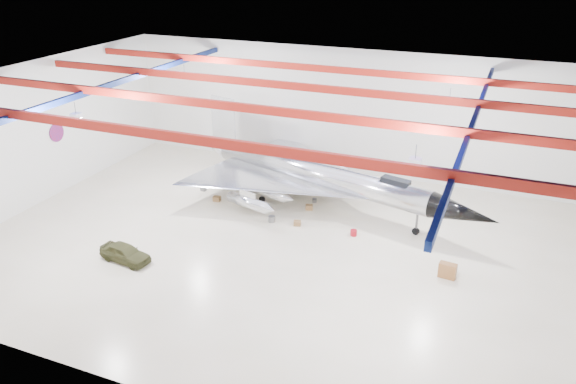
% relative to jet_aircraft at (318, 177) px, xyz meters
% --- Properties ---
extents(floor, '(40.00, 40.00, 0.00)m').
position_rel_jet_aircraft_xyz_m(floor, '(-0.63, -7.25, -2.35)').
color(floor, beige).
rests_on(floor, ground).
extents(wall_back, '(40.00, 0.00, 40.00)m').
position_rel_jet_aircraft_xyz_m(wall_back, '(-0.63, 7.75, 3.15)').
color(wall_back, silver).
rests_on(wall_back, floor).
extents(wall_left, '(0.00, 30.00, 30.00)m').
position_rel_jet_aircraft_xyz_m(wall_left, '(-20.63, -7.25, 3.15)').
color(wall_left, silver).
rests_on(wall_left, floor).
extents(ceiling, '(40.00, 40.00, 0.00)m').
position_rel_jet_aircraft_xyz_m(ceiling, '(-0.63, -7.25, 8.65)').
color(ceiling, '#0A0F38').
rests_on(ceiling, wall_back).
extents(ceiling_structure, '(39.50, 29.50, 1.08)m').
position_rel_jet_aircraft_xyz_m(ceiling_structure, '(-0.63, -7.25, 7.97)').
color(ceiling_structure, maroon).
rests_on(ceiling_structure, ceiling).
extents(wall_roundel, '(0.10, 1.50, 1.50)m').
position_rel_jet_aircraft_xyz_m(wall_roundel, '(-20.57, -5.25, 2.65)').
color(wall_roundel, '#B21414').
rests_on(wall_roundel, wall_left).
extents(jet_aircraft, '(25.89, 18.31, 7.18)m').
position_rel_jet_aircraft_xyz_m(jet_aircraft, '(0.00, 0.00, 0.00)').
color(jet_aircraft, silver).
rests_on(jet_aircraft, floor).
extents(jeep, '(3.73, 1.86, 1.22)m').
position_rel_jet_aircraft_xyz_m(jeep, '(-8.63, -12.98, -1.74)').
color(jeep, '#3C3D1E').
rests_on(jeep, floor).
extents(desk, '(1.12, 0.65, 0.97)m').
position_rel_jet_aircraft_xyz_m(desk, '(11.06, -7.03, -1.87)').
color(desk, brown).
rests_on(desk, floor).
extents(crate_ply, '(0.62, 0.52, 0.39)m').
position_rel_jet_aircraft_xyz_m(crate_ply, '(-7.67, -2.50, -2.16)').
color(crate_ply, olive).
rests_on(crate_ply, floor).
extents(toolbox_red, '(0.58, 0.51, 0.34)m').
position_rel_jet_aircraft_xyz_m(toolbox_red, '(-1.32, 1.76, -2.18)').
color(toolbox_red, maroon).
rests_on(toolbox_red, floor).
extents(engine_drum, '(0.59, 0.59, 0.46)m').
position_rel_jet_aircraft_xyz_m(engine_drum, '(-2.08, -4.21, -2.12)').
color(engine_drum, '#59595B').
rests_on(engine_drum, floor).
extents(parts_bin, '(0.67, 0.60, 0.39)m').
position_rel_jet_aircraft_xyz_m(parts_bin, '(-0.23, -1.17, -2.16)').
color(parts_bin, olive).
rests_on(parts_bin, floor).
extents(crate_small, '(0.49, 0.43, 0.30)m').
position_rel_jet_aircraft_xyz_m(crate_small, '(-9.71, -1.10, -2.20)').
color(crate_small, '#59595B').
rests_on(crate_small, floor).
extents(tool_chest, '(0.58, 0.58, 0.42)m').
position_rel_jet_aircraft_xyz_m(tool_chest, '(4.16, -3.95, -2.14)').
color(tool_chest, maroon).
rests_on(tool_chest, floor).
extents(oil_barrel, '(0.62, 0.55, 0.36)m').
position_rel_jet_aircraft_xyz_m(oil_barrel, '(-0.11, -4.02, -2.17)').
color(oil_barrel, olive).
rests_on(oil_barrel, floor).
extents(spares_box, '(0.38, 0.38, 0.32)m').
position_rel_jet_aircraft_xyz_m(spares_box, '(-0.30, 0.24, -2.19)').
color(spares_box, '#59595B').
rests_on(spares_box, floor).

